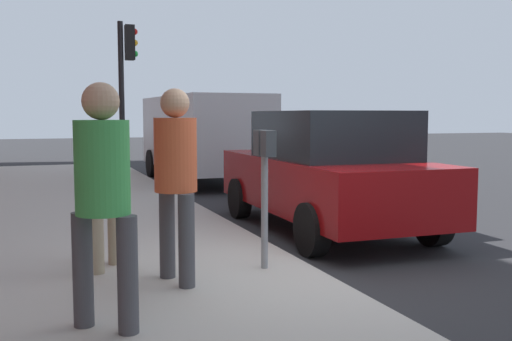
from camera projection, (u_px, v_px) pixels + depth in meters
name	position (u px, v px, depth m)	size (l,w,h in m)	color
ground_plane	(309.00, 278.00, 6.20)	(80.00, 80.00, 0.00)	#2B2B2D
parking_meter	(265.00, 169.00, 5.94)	(0.36, 0.12, 1.41)	gray
pedestrian_at_meter	(176.00, 168.00, 5.43)	(0.53, 0.39, 1.81)	#47474C
pedestrian_bystander	(103.00, 185.00, 4.21)	(0.41, 0.44, 1.79)	#47474C
parking_officer	(104.00, 166.00, 5.92)	(0.47, 0.39, 1.78)	tan
parked_sedan_near	(327.00, 171.00, 8.66)	(4.44, 2.04, 1.77)	maroon
parked_van_far	(203.00, 133.00, 14.98)	(5.25, 2.23, 2.18)	silver
traffic_signal	(126.00, 76.00, 12.98)	(0.24, 0.44, 3.60)	black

